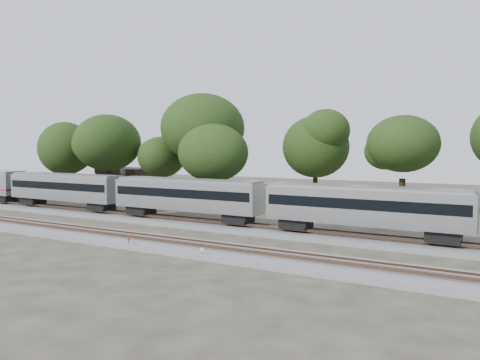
# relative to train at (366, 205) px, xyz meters

# --- Properties ---
(ground) EXTENTS (160.00, 160.00, 0.00)m
(ground) POSITION_rel_train_xyz_m (-17.25, -6.00, -3.22)
(ground) COLOR #383328
(ground) RESTS_ON ground
(track_far) EXTENTS (160.00, 5.00, 0.73)m
(track_far) POSITION_rel_train_xyz_m (-17.25, 0.00, -3.01)
(track_far) COLOR slate
(track_far) RESTS_ON ground
(track_near) EXTENTS (160.00, 5.00, 0.73)m
(track_near) POSITION_rel_train_xyz_m (-17.25, -10.00, -3.01)
(track_near) COLOR slate
(track_near) RESTS_ON ground
(train) EXTENTS (128.63, 3.13, 4.62)m
(train) POSITION_rel_train_xyz_m (0.00, 0.00, 0.00)
(train) COLOR #B0B2B7
(train) RESTS_ON ground
(switch_stand_red) EXTENTS (0.30, 0.08, 0.95)m
(switch_stand_red) POSITION_rel_train_xyz_m (-15.92, -12.05, -2.61)
(switch_stand_red) COLOR #512D19
(switch_stand_red) RESTS_ON ground
(switch_stand_white) EXTENTS (0.28, 0.05, 0.90)m
(switch_stand_white) POSITION_rel_train_xyz_m (-8.68, -12.15, -2.64)
(switch_stand_white) COLOR #512D19
(switch_stand_white) RESTS_ON ground
(switch_lever) EXTENTS (0.57, 0.44, 0.30)m
(switch_lever) POSITION_rel_train_xyz_m (-9.13, -11.52, -3.07)
(switch_lever) COLOR #512D19
(switch_lever) RESTS_ON ground
(brick_building) EXTENTS (9.72, 6.99, 4.58)m
(brick_building) POSITION_rel_train_xyz_m (-46.92, 20.95, -0.91)
(brick_building) COLOR brown
(brick_building) RESTS_ON ground
(tree_0) EXTENTS (8.12, 8.12, 11.45)m
(tree_0) POSITION_rel_train_xyz_m (-51.74, 11.69, 4.76)
(tree_0) COLOR black
(tree_0) RESTS_ON ground
(tree_1) EXTENTS (9.02, 9.02, 12.71)m
(tree_1) POSITION_rel_train_xyz_m (-41.65, 11.08, 5.64)
(tree_1) COLOR black
(tree_1) RESTS_ON ground
(tree_2) EXTENTS (6.88, 6.88, 9.70)m
(tree_2) POSITION_rel_train_xyz_m (-33.63, 13.84, 3.53)
(tree_2) COLOR black
(tree_2) RESTS_ON ground
(tree_3) EXTENTS (11.03, 11.03, 15.55)m
(tree_3) POSITION_rel_train_xyz_m (-26.46, 14.00, 7.62)
(tree_3) COLOR black
(tree_3) RESTS_ON ground
(tree_4) EXTENTS (7.62, 7.62, 10.74)m
(tree_4) POSITION_rel_train_xyz_m (-21.86, 9.51, 4.26)
(tree_4) COLOR black
(tree_4) RESTS_ON ground
(tree_5) EXTENTS (8.38, 8.38, 11.81)m
(tree_5) POSITION_rel_train_xyz_m (-11.75, 18.94, 5.01)
(tree_5) COLOR black
(tree_5) RESTS_ON ground
(tree_6) EXTENTS (8.72, 8.72, 12.30)m
(tree_6) POSITION_rel_train_xyz_m (0.04, 15.44, 5.35)
(tree_6) COLOR black
(tree_6) RESTS_ON ground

